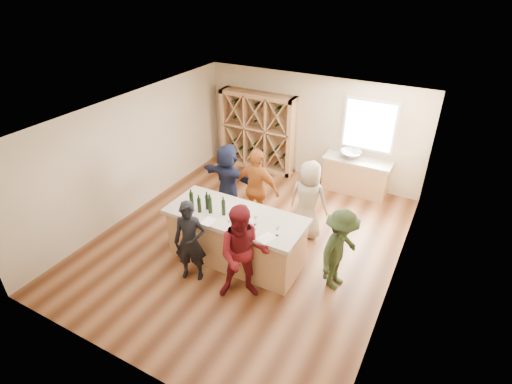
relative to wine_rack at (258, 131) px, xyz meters
The scene contains 33 objects.
floor 3.78m from the wine_rack, 65.36° to the right, with size 6.00×7.00×0.10m, color brown.
ceiling 4.00m from the wine_rack, 65.36° to the right, with size 6.00×7.00×0.10m, color white.
wall_back 1.56m from the wine_rack, 10.57° to the left, with size 6.00×0.10×2.80m, color #C2AD8D.
wall_front 6.99m from the wine_rack, 77.60° to the right, with size 6.00×0.10×2.80m, color #C2AD8D.
wall_left 3.63m from the wine_rack, 115.36° to the right, with size 0.10×7.00×2.80m, color #C2AD8D.
wall_right 5.61m from the wine_rack, 35.70° to the right, with size 0.10×7.00×2.80m, color #C2AD8D.
window_frame 3.08m from the wine_rack, ahead, with size 1.30×0.06×1.30m, color white.
window_pane 3.07m from the wine_rack, ahead, with size 1.18×0.01×1.18m, color white.
wine_rack is the anchor object (origin of this frame).
back_counter_base 2.98m from the wine_rack, ahead, with size 1.60×0.58×0.86m, color tan.
back_counter_top 2.91m from the wine_rack, ahead, with size 1.70×0.62×0.06m, color #ADA18D.
sink 2.70m from the wine_rack, ahead, with size 0.54×0.54×0.19m, color silver.
faucet 2.70m from the wine_rack, ahead, with size 0.02×0.02×0.30m, color silver.
tasting_counter_base 4.25m from the wine_rack, 67.68° to the right, with size 2.60×1.00×1.00m, color tan.
tasting_counter_top 4.21m from the wine_rack, 67.68° to the right, with size 2.72×1.12×0.08m, color #ADA18D.
wine_bottle_a 4.14m from the wine_rack, 79.97° to the right, with size 0.08×0.08×0.32m, color black.
wine_bottle_b 4.25m from the wine_rack, 77.08° to the right, with size 0.07×0.07×0.30m, color black.
wine_bottle_c 4.11m from the wine_rack, 75.61° to the right, with size 0.07×0.07×0.30m, color black.
wine_bottle_d 4.23m from the wine_rack, 74.25° to the right, with size 0.08×0.08×0.32m, color black.
wine_bottle_e 4.25m from the wine_rack, 70.63° to the right, with size 0.08×0.08×0.31m, color black.
wine_glass_b 4.69m from the wine_rack, 68.18° to the right, with size 0.08×0.08×0.20m, color white.
wine_glass_c 4.92m from the wine_rack, 62.61° to the right, with size 0.07×0.07×0.18m, color white.
wine_glass_d 4.53m from the wine_rack, 62.48° to the right, with size 0.06×0.06×0.17m, color white.
wine_glass_e 4.87m from the wine_rack, 57.89° to the right, with size 0.07×0.07×0.19m, color white.
tasting_menu_a 4.52m from the wine_rack, 73.57° to the right, with size 0.20×0.28×0.00m, color white.
tasting_menu_b 4.64m from the wine_rack, 66.77° to the right, with size 0.20×0.27×0.00m, color white.
tasting_menu_c 4.93m from the wine_rack, 60.19° to the right, with size 0.24×0.32×0.00m, color white.
person_near_left 4.87m from the wine_rack, 76.58° to the right, with size 0.60×0.44×1.64m, color black.
person_near_right 5.18m from the wine_rack, 64.60° to the right, with size 0.90×0.49×1.85m, color #590F14.
person_server 5.14m from the wine_rack, 45.41° to the right, with size 1.05×0.49×1.63m, color #263319.
person_far_mid 2.93m from the wine_rack, 62.10° to the right, with size 1.08×0.55×1.84m, color #994C19.
person_far_right 3.52m from the wine_rack, 44.14° to the right, with size 0.86×0.56×1.77m, color gray.
person_far_left 2.50m from the wine_rack, 77.84° to the right, with size 1.61×0.58×1.73m, color #191E38.
Camera 1 is at (3.45, -6.02, 5.27)m, focal length 28.00 mm.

